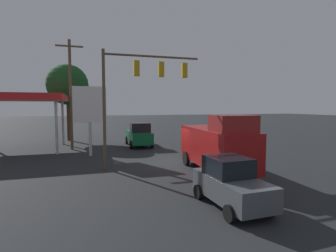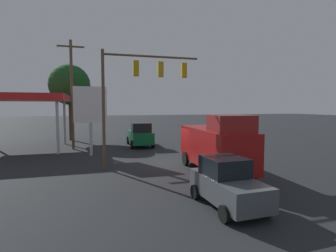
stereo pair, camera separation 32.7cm
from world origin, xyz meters
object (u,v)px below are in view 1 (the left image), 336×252
at_px(traffic_signal_assembly, 139,82).
at_px(utility_pole, 71,92).
at_px(price_sign, 90,107).
at_px(pickup_parked, 139,135).
at_px(delivery_truck, 217,145).
at_px(hatchback_crossing, 231,183).
at_px(street_tree, 67,85).

distance_m(traffic_signal_assembly, utility_pole, 10.01).
distance_m(price_sign, pickup_parked, 6.84).
bearing_deg(price_sign, delivery_truck, 132.53).
height_order(utility_pole, pickup_parked, utility_pole).
bearing_deg(traffic_signal_assembly, hatchback_crossing, 105.50).
bearing_deg(traffic_signal_assembly, delivery_truck, 144.67).
distance_m(utility_pole, street_tree, 7.14).
bearing_deg(street_tree, traffic_signal_assembly, 109.21).
distance_m(utility_pole, hatchback_crossing, 18.65).
height_order(pickup_parked, street_tree, street_tree).
relative_size(utility_pole, hatchback_crossing, 2.62).
height_order(traffic_signal_assembly, delivery_truck, traffic_signal_assembly).
bearing_deg(pickup_parked, utility_pole, -87.43).
bearing_deg(delivery_truck, street_tree, -150.20).
bearing_deg(pickup_parked, delivery_truck, 12.80).
height_order(price_sign, hatchback_crossing, price_sign).
distance_m(pickup_parked, hatchback_crossing, 16.95).
height_order(price_sign, pickup_parked, price_sign).
distance_m(price_sign, delivery_truck, 11.06).
bearing_deg(utility_pole, street_tree, -84.05).
bearing_deg(traffic_signal_assembly, price_sign, -57.94).
xyz_separation_m(pickup_parked, delivery_truck, (-2.55, 11.96, 0.58)).
bearing_deg(traffic_signal_assembly, pickup_parked, -100.19).
distance_m(hatchback_crossing, street_tree, 25.57).
height_order(traffic_signal_assembly, utility_pole, utility_pole).
xyz_separation_m(hatchback_crossing, street_tree, (7.71, -23.73, 5.60)).
relative_size(hatchback_crossing, delivery_truck, 0.56).
xyz_separation_m(utility_pole, pickup_parked, (-6.39, -0.20, -4.24)).
bearing_deg(price_sign, traffic_signal_assembly, 122.06).
bearing_deg(utility_pole, delivery_truck, 127.28).
bearing_deg(hatchback_crossing, street_tree, -164.37).
bearing_deg(traffic_signal_assembly, utility_pole, -61.50).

